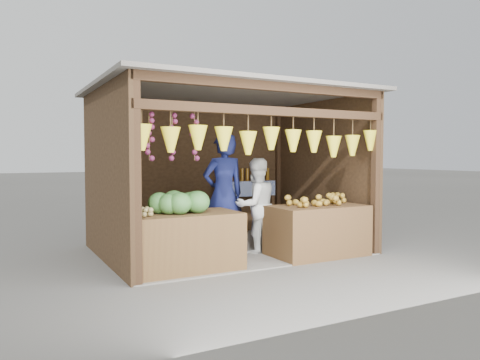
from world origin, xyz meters
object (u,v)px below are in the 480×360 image
at_px(counter_left, 181,242).
at_px(woman_standing, 256,206).
at_px(counter_right, 317,231).
at_px(man_standing, 223,194).
at_px(vendor_seated, 126,204).

xyz_separation_m(counter_left, woman_standing, (1.51, 0.57, 0.37)).
height_order(counter_right, man_standing, man_standing).
relative_size(counter_right, man_standing, 0.78).
bearing_deg(counter_right, counter_left, 178.14).
distance_m(man_standing, woman_standing, 0.56).
height_order(counter_left, man_standing, man_standing).
height_order(man_standing, vendor_seated, man_standing).
relative_size(counter_left, man_standing, 0.82).
bearing_deg(woman_standing, counter_left, 17.23).
bearing_deg(woman_standing, counter_right, 135.89).
relative_size(counter_right, woman_standing, 0.99).
height_order(counter_left, woman_standing, woman_standing).
relative_size(woman_standing, vendor_seated, 1.41).
distance_m(counter_left, vendor_seated, 1.40).
distance_m(man_standing, vendor_seated, 1.54).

